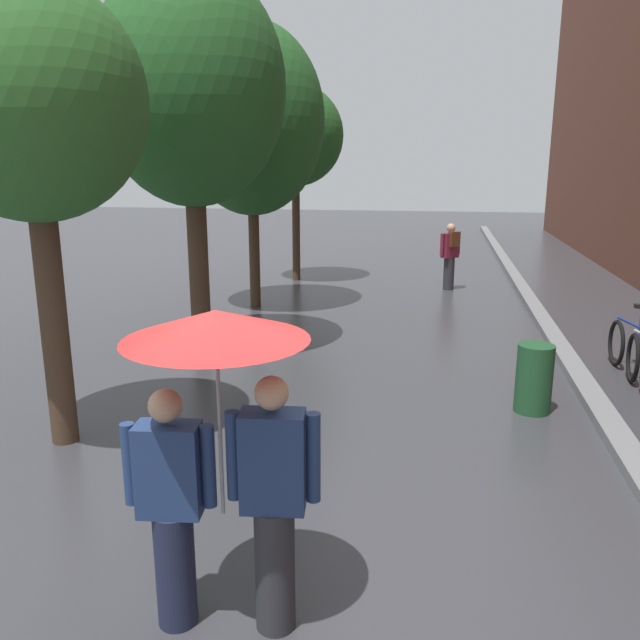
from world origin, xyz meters
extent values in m
plane|color=#38383D|center=(0.00, 0.00, 0.00)|extent=(80.00, 80.00, 0.00)
cube|color=slate|center=(3.20, 10.00, 0.06)|extent=(0.30, 36.00, 0.12)
cylinder|color=#473323|center=(-2.77, 1.99, 1.34)|extent=(0.28, 0.28, 2.69)
ellipsoid|color=#2D6628|center=(-2.77, 1.99, 3.58)|extent=(2.24, 2.24, 2.38)
cylinder|color=#473323|center=(-2.59, 5.63, 1.39)|extent=(0.32, 0.32, 2.77)
ellipsoid|color=#235623|center=(-2.59, 5.63, 4.10)|extent=(2.87, 2.87, 3.55)
cylinder|color=#473323|center=(-2.69, 9.00, 1.21)|extent=(0.23, 0.23, 2.43)
ellipsoid|color=#235623|center=(-2.69, 9.00, 3.86)|extent=(2.99, 2.99, 3.83)
cylinder|color=#473323|center=(-2.55, 12.36, 1.38)|extent=(0.20, 0.20, 2.76)
ellipsoid|color=#235623|center=(-2.55, 12.36, 3.71)|extent=(2.45, 2.45, 2.53)
torus|color=black|center=(3.90, 5.27, 0.35)|extent=(0.12, 0.70, 0.70)
torus|color=black|center=(3.87, 6.04, 0.35)|extent=(0.08, 0.70, 0.70)
cylinder|color=#233DA8|center=(4.18, 6.05, 0.62)|extent=(0.04, 0.04, 0.55)
cylinder|color=#1E233D|center=(-0.41, -0.43, 0.40)|extent=(0.26, 0.26, 0.80)
cube|color=navy|center=(-0.41, -0.43, 1.10)|extent=(0.43, 0.27, 0.60)
sphere|color=tan|center=(-0.41, -0.43, 1.53)|extent=(0.21, 0.21, 0.21)
cylinder|color=navy|center=(-0.65, -0.46, 1.13)|extent=(0.09, 0.09, 0.54)
cylinder|color=navy|center=(-0.16, -0.40, 1.13)|extent=(0.09, 0.09, 0.54)
cylinder|color=#2D2D33|center=(0.24, -0.35, 0.43)|extent=(0.26, 0.26, 0.86)
cube|color=navy|center=(0.24, -0.35, 1.18)|extent=(0.43, 0.27, 0.64)
sphere|color=tan|center=(0.24, -0.35, 1.62)|extent=(0.21, 0.21, 0.21)
cylinder|color=navy|center=(0.00, -0.38, 1.21)|extent=(0.09, 0.09, 0.58)
cylinder|color=navy|center=(0.49, -0.31, 1.21)|extent=(0.09, 0.09, 0.58)
cylinder|color=#9E9EA3|center=(-0.08, -0.37, 1.38)|extent=(0.02, 0.02, 1.16)
cone|color=red|center=(-0.08, -0.37, 2.03)|extent=(1.13, 1.13, 0.18)
cylinder|color=#1E4C28|center=(2.39, 3.87, 0.42)|extent=(0.44, 0.44, 0.85)
cylinder|color=#2D2D33|center=(1.42, 11.75, 0.40)|extent=(0.26, 0.26, 0.79)
cube|color=maroon|center=(1.42, 11.75, 1.09)|extent=(0.45, 0.42, 0.59)
sphere|color=tan|center=(1.42, 11.75, 1.51)|extent=(0.21, 0.21, 0.21)
cylinder|color=maroon|center=(1.23, 11.59, 1.12)|extent=(0.09, 0.09, 0.53)
cylinder|color=maroon|center=(1.62, 11.91, 1.12)|extent=(0.09, 0.09, 0.53)
cube|color=#592D19|center=(1.51, 11.64, 1.25)|extent=(0.29, 0.27, 0.36)
camera|label=1|loc=(1.20, -3.77, 2.94)|focal=35.22mm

